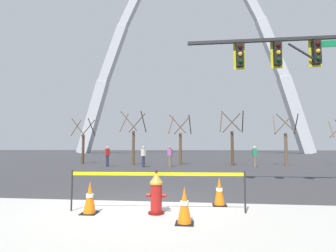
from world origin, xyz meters
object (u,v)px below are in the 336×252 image
(fire_hydrant, at_px, (156,193))
(monument_arch, at_px, (190,56))
(traffic_cone_by_hydrant, at_px, (90,198))
(pedestrian_walking_left, at_px, (170,156))
(traffic_signal_gantry, at_px, (308,73))
(pedestrian_standing_center, at_px, (107,156))
(traffic_cone_mid_sidewalk, at_px, (219,192))
(traffic_cone_curb_edge, at_px, (184,206))
(pedestrian_walking_right, at_px, (255,156))
(pedestrian_near_trees, at_px, (143,156))

(fire_hydrant, relative_size, monument_arch, 0.02)
(traffic_cone_by_hydrant, height_order, pedestrian_walking_left, pedestrian_walking_left)
(pedestrian_walking_left, bearing_deg, traffic_signal_gantry, -58.75)
(pedestrian_standing_center, bearing_deg, pedestrian_walking_left, 7.21)
(traffic_cone_mid_sidewalk, height_order, traffic_cone_curb_edge, same)
(traffic_cone_by_hydrant, relative_size, pedestrian_walking_left, 0.46)
(traffic_signal_gantry, bearing_deg, traffic_cone_curb_edge, -132.94)
(pedestrian_walking_right, xyz_separation_m, pedestrian_near_trees, (-8.39, -0.68, 0.00))
(traffic_cone_mid_sidewalk, relative_size, monument_arch, 0.01)
(fire_hydrant, xyz_separation_m, pedestrian_near_trees, (-3.12, 13.55, 0.35))
(monument_arch, relative_size, pedestrian_near_trees, 35.22)
(pedestrian_walking_right, bearing_deg, pedestrian_standing_center, -176.90)
(fire_hydrant, bearing_deg, traffic_cone_by_hydrant, -173.93)
(traffic_cone_by_hydrant, height_order, traffic_signal_gantry, traffic_signal_gantry)
(traffic_signal_gantry, height_order, pedestrian_standing_center, traffic_signal_gantry)
(traffic_cone_curb_edge, height_order, pedestrian_walking_left, pedestrian_walking_left)
(fire_hydrant, height_order, pedestrian_near_trees, pedestrian_near_trees)
(fire_hydrant, distance_m, pedestrian_walking_right, 15.18)
(fire_hydrant, xyz_separation_m, monument_arch, (-0.56, 56.35, 23.40))
(traffic_cone_by_hydrant, xyz_separation_m, traffic_cone_mid_sidewalk, (3.02, 1.17, 0.00))
(pedestrian_standing_center, height_order, pedestrian_walking_right, same)
(monument_arch, relative_size, pedestrian_walking_right, 35.22)
(monument_arch, relative_size, pedestrian_walking_left, 35.22)
(traffic_cone_by_hydrant, xyz_separation_m, traffic_signal_gantry, (6.58, 4.16, 3.91))
(traffic_cone_by_hydrant, distance_m, pedestrian_walking_right, 15.92)
(traffic_cone_curb_edge, xyz_separation_m, traffic_signal_gantry, (4.39, 4.71, 3.91))
(fire_hydrant, distance_m, traffic_cone_curb_edge, 0.99)
(fire_hydrant, distance_m, pedestrian_walking_left, 14.29)
(traffic_cone_mid_sidewalk, bearing_deg, traffic_cone_by_hydrant, -158.90)
(monument_arch, xyz_separation_m, pedestrian_walking_right, (5.83, -42.12, -23.05))
(traffic_cone_mid_sidewalk, relative_size, traffic_signal_gantry, 0.11)
(pedestrian_standing_center, relative_size, pedestrian_near_trees, 1.00)
(traffic_cone_curb_edge, bearing_deg, pedestrian_walking_left, 96.95)
(traffic_cone_curb_edge, xyz_separation_m, pedestrian_near_trees, (-3.80, 14.26, 0.46))
(pedestrian_walking_right, bearing_deg, pedestrian_near_trees, -175.34)
(traffic_cone_by_hydrant, height_order, monument_arch, monument_arch)
(pedestrian_walking_left, bearing_deg, traffic_cone_mid_sidewalk, -78.65)
(pedestrian_walking_right, bearing_deg, fire_hydrant, -110.30)
(pedestrian_standing_center, bearing_deg, traffic_cone_mid_sidewalk, -59.34)
(pedestrian_standing_center, height_order, pedestrian_near_trees, same)
(traffic_cone_by_hydrant, xyz_separation_m, pedestrian_near_trees, (-1.60, 13.71, 0.46))
(traffic_signal_gantry, distance_m, pedestrian_near_trees, 13.04)
(traffic_cone_by_hydrant, relative_size, pedestrian_standing_center, 0.46)
(fire_hydrant, bearing_deg, pedestrian_near_trees, 102.96)
(traffic_cone_by_hydrant, distance_m, pedestrian_walking_left, 14.41)
(traffic_cone_mid_sidewalk, relative_size, pedestrian_walking_right, 0.46)
(traffic_signal_gantry, distance_m, pedestrian_walking_left, 12.46)
(traffic_cone_by_hydrant, height_order, pedestrian_walking_right, pedestrian_walking_right)
(fire_hydrant, relative_size, pedestrian_walking_left, 0.62)
(fire_hydrant, distance_m, pedestrian_standing_center, 14.88)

